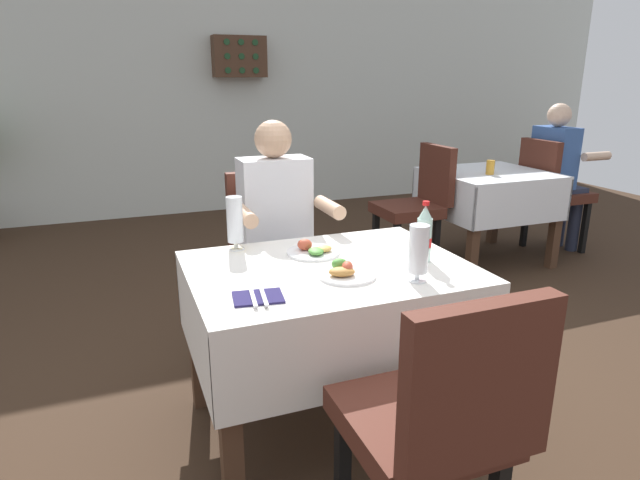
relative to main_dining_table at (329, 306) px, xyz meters
The scene contains 18 objects.
ground_plane 0.58m from the main_dining_table, 77.43° to the right, with size 11.00×11.00×0.00m, color #382619.
back_wall 4.31m from the main_dining_table, 89.64° to the left, with size 11.00×0.12×3.08m, color silver.
main_dining_table is the anchor object (origin of this frame).
chair_far_diner_seat 0.81m from the main_dining_table, 90.00° to the left, with size 0.44×0.50×0.97m.
chair_near_camera_side 0.81m from the main_dining_table, 90.00° to the right, with size 0.44×0.50×0.97m.
seated_diner_far 0.71m from the main_dining_table, 90.04° to the left, with size 0.50×0.46×1.26m.
plate_near_camera 0.23m from the main_dining_table, 84.72° to the right, with size 0.22×0.22×0.06m.
plate_far_diner 0.25m from the main_dining_table, 92.15° to the left, with size 0.23×0.23×0.06m.
beer_glass_left 0.47m from the main_dining_table, 48.41° to the right, with size 0.07×0.07×0.22m.
beer_glass_middle 0.54m from the main_dining_table, 130.74° to the left, with size 0.07×0.07×0.24m.
cola_bottle_primary 0.48m from the main_dining_table, 11.75° to the right, with size 0.06×0.06×0.25m.
napkin_cutlery_set 0.45m from the main_dining_table, 148.06° to the right, with size 0.19×0.20×0.01m.
background_dining_table 2.60m from the main_dining_table, 38.27° to the left, with size 0.89×0.85×0.74m.
background_chair_left 2.12m from the main_dining_table, 49.26° to the left, with size 0.50×0.44×0.97m.
background_chair_right 3.14m from the main_dining_table, 30.85° to the left, with size 0.50×0.44×0.97m.
background_patron 3.18m from the main_dining_table, 30.40° to the left, with size 0.46×0.50×1.26m.
background_table_tumbler 2.48m from the main_dining_table, 37.53° to the left, with size 0.06×0.06×0.11m, color #C68928.
wall_bottle_rack 4.22m from the main_dining_table, 81.48° to the left, with size 0.56×0.21×0.42m.
Camera 1 is at (-0.79, -1.76, 1.47)m, focal length 30.17 mm.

